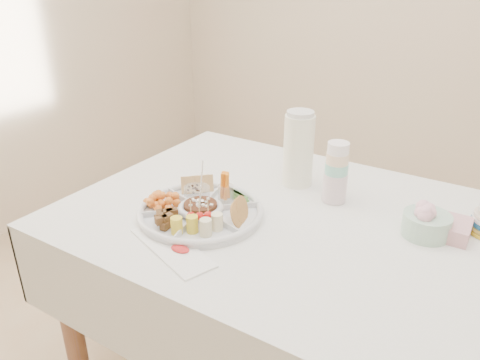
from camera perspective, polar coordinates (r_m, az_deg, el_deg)
The scene contains 14 objects.
dining_table at distance 1.66m, azimuth 7.76°, elevation -16.37°, with size 1.52×1.02×0.76m, color white.
party_tray at distance 1.44m, azimuth -4.83°, elevation -3.66°, with size 0.38×0.38×0.04m, color white.
bean_dip at distance 1.44m, azimuth -4.84°, elevation -3.40°, with size 0.10×0.10×0.04m, color #4C260C.
tortillas at distance 1.39m, azimuth 0.07°, elevation -3.74°, with size 0.09×0.09×0.06m, color #A8713B, non-canonical shape.
carrot_cucumber at distance 1.49m, azimuth -0.87°, elevation -0.72°, with size 0.10×0.10×0.09m, color orange, non-canonical shape.
pita_raisins at distance 1.55m, azimuth -5.39°, elevation -0.70°, with size 0.12×0.12×0.06m, color #D7AF7D, non-canonical shape.
cherries at distance 1.49m, azimuth -9.43°, elevation -2.38°, with size 0.12×0.12×0.05m, color #E99841, non-canonical shape.
granola_chunks at distance 1.37m, azimuth -9.22°, elevation -4.83°, with size 0.09×0.09×0.04m, color brown, non-canonical shape.
banana_tomato at distance 1.31m, azimuth -4.25°, elevation -4.93°, with size 0.11×0.11×0.09m, color #DDC881, non-canonical shape.
cup_stack at distance 1.53m, azimuth 11.65°, elevation 1.06°, with size 0.08×0.08×0.21m, color #B1CCAB.
thermos at distance 1.62m, azimuth 7.15°, elevation 3.91°, with size 0.10×0.10×0.27m, color white.
flower_bowl at distance 1.43m, azimuth 21.86°, elevation -4.52°, with size 0.13×0.13×0.10m, color #A4E5BB.
napkin_stack at distance 1.47m, azimuth 23.67°, elevation -5.25°, with size 0.14×0.12×0.05m, color #D599A1.
placemat at distance 1.31m, azimuth -8.32°, elevation -8.14°, with size 0.30×0.10×0.01m, color white.
Camera 1 is at (0.48, -1.16, 1.47)m, focal length 35.00 mm.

